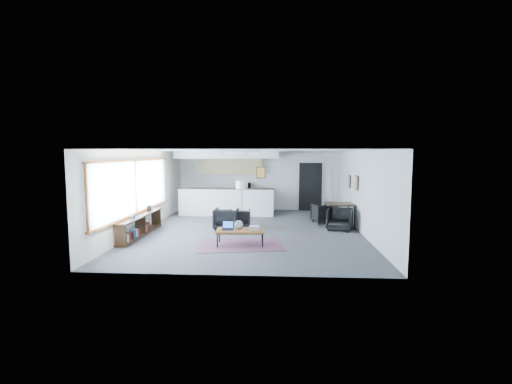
# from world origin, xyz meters

# --- Properties ---
(room) EXTENTS (7.02, 9.02, 2.62)m
(room) POSITION_xyz_m (0.00, 0.00, 1.30)
(room) COLOR #47474A
(room) RESTS_ON ground
(window) EXTENTS (0.10, 5.95, 1.66)m
(window) POSITION_xyz_m (-3.46, -0.90, 1.46)
(window) COLOR #8CBFFF
(window) RESTS_ON room
(console) EXTENTS (0.35, 3.00, 0.80)m
(console) POSITION_xyz_m (-3.30, -1.05, 0.33)
(console) COLOR black
(console) RESTS_ON floor
(kitchenette) EXTENTS (4.20, 1.96, 2.60)m
(kitchenette) POSITION_xyz_m (-1.20, 3.71, 1.38)
(kitchenette) COLOR white
(kitchenette) RESTS_ON floor
(doorway) EXTENTS (1.10, 0.12, 2.15)m
(doorway) POSITION_xyz_m (2.30, 4.42, 1.07)
(doorway) COLOR black
(doorway) RESTS_ON room
(track_light) EXTENTS (1.60, 0.07, 0.15)m
(track_light) POSITION_xyz_m (-0.59, 2.20, 2.53)
(track_light) COLOR silver
(track_light) RESTS_ON room
(wall_art_lower) EXTENTS (0.03, 0.38, 0.48)m
(wall_art_lower) POSITION_xyz_m (3.47, 0.40, 1.55)
(wall_art_lower) COLOR black
(wall_art_lower) RESTS_ON room
(wall_art_upper) EXTENTS (0.03, 0.34, 0.44)m
(wall_art_upper) POSITION_xyz_m (3.47, 1.70, 1.50)
(wall_art_upper) COLOR black
(wall_art_upper) RESTS_ON room
(kilim_rug) EXTENTS (2.52, 1.92, 0.01)m
(kilim_rug) POSITION_xyz_m (-0.14, -1.95, 0.01)
(kilim_rug) COLOR #5D3548
(kilim_rug) RESTS_ON floor
(coffee_table) EXTENTS (1.35, 0.79, 0.43)m
(coffee_table) POSITION_xyz_m (-0.14, -1.95, 0.40)
(coffee_table) COLOR brown
(coffee_table) RESTS_ON floor
(laptop) EXTENTS (0.31, 0.25, 0.22)m
(laptop) POSITION_xyz_m (-0.49, -1.90, 0.49)
(laptop) COLOR black
(laptop) RESTS_ON coffee_table
(ceramic_pot) EXTENTS (0.25, 0.25, 0.25)m
(ceramic_pot) POSITION_xyz_m (-0.18, -1.92, 0.55)
(ceramic_pot) COLOR gray
(ceramic_pot) RESTS_ON coffee_table
(book_stack) EXTENTS (0.32, 0.26, 0.09)m
(book_stack) POSITION_xyz_m (0.24, -1.86, 0.47)
(book_stack) COLOR silver
(book_stack) RESTS_ON coffee_table
(coaster) EXTENTS (0.10, 0.10, 0.01)m
(coaster) POSITION_xyz_m (-0.09, -2.19, 0.43)
(coaster) COLOR #E5590C
(coaster) RESTS_ON coffee_table
(armchair_left) EXTENTS (0.79, 0.75, 0.78)m
(armchair_left) POSITION_xyz_m (-0.81, 0.08, 0.39)
(armchair_left) COLOR black
(armchair_left) RESTS_ON floor
(armchair_right) EXTENTS (0.73, 0.68, 0.71)m
(armchair_right) POSITION_xyz_m (-0.39, 0.35, 0.35)
(armchair_right) COLOR black
(armchair_right) RESTS_ON floor
(floor_lamp) EXTENTS (0.45, 0.45, 1.53)m
(floor_lamp) POSITION_xyz_m (-0.42, 1.36, 1.33)
(floor_lamp) COLOR black
(floor_lamp) RESTS_ON floor
(dining_table) EXTENTS (1.00, 1.00, 0.79)m
(dining_table) POSITION_xyz_m (3.00, 0.88, 0.72)
(dining_table) COLOR black
(dining_table) RESTS_ON floor
(dining_chair_near) EXTENTS (0.82, 0.79, 0.68)m
(dining_chair_near) POSITION_xyz_m (2.91, 0.20, 0.34)
(dining_chair_near) COLOR black
(dining_chair_near) RESTS_ON floor
(dining_chair_far) EXTENTS (0.77, 0.75, 0.65)m
(dining_chair_far) POSITION_xyz_m (2.53, 1.44, 0.33)
(dining_chair_far) COLOR black
(dining_chair_far) RESTS_ON floor
(microwave) EXTENTS (0.58, 0.38, 0.37)m
(microwave) POSITION_xyz_m (-0.60, 4.15, 1.11)
(microwave) COLOR black
(microwave) RESTS_ON kitchenette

